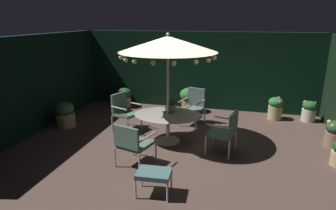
% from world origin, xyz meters
% --- Properties ---
extents(ground_plane, '(8.13, 6.47, 0.02)m').
position_xyz_m(ground_plane, '(0.00, 0.00, -0.01)').
color(ground_plane, brown).
extents(hedge_backdrop_rear, '(8.13, 0.30, 2.49)m').
position_xyz_m(hedge_backdrop_rear, '(0.00, 3.09, 1.25)').
color(hedge_backdrop_rear, black).
rests_on(hedge_backdrop_rear, ground_plane).
extents(hedge_backdrop_left, '(0.30, 6.47, 2.49)m').
position_xyz_m(hedge_backdrop_left, '(-3.91, 0.00, 1.25)').
color(hedge_backdrop_left, black).
rests_on(hedge_backdrop_left, ground_plane).
extents(patio_dining_table, '(1.64, 1.26, 0.70)m').
position_xyz_m(patio_dining_table, '(-0.27, 0.02, 0.57)').
color(patio_dining_table, silver).
rests_on(patio_dining_table, ground_plane).
extents(patio_umbrella, '(2.23, 2.23, 2.59)m').
position_xyz_m(patio_umbrella, '(-0.27, 0.02, 2.34)').
color(patio_umbrella, beige).
rests_on(patio_umbrella, ground_plane).
extents(centerpiece_planter, '(0.29, 0.29, 0.38)m').
position_xyz_m(centerpiece_planter, '(-0.25, 0.20, 0.91)').
color(centerpiece_planter, tan).
rests_on(centerpiece_planter, patio_dining_table).
extents(patio_chair_north, '(0.67, 0.71, 0.97)m').
position_xyz_m(patio_chair_north, '(1.12, -0.29, 0.57)').
color(patio_chair_north, beige).
rests_on(patio_chair_north, ground_plane).
extents(patio_chair_northeast, '(0.70, 0.75, 1.01)m').
position_xyz_m(patio_chair_northeast, '(0.12, 1.41, 0.56)').
color(patio_chair_northeast, silver).
rests_on(patio_chair_northeast, ground_plane).
extents(patio_chair_east, '(0.74, 0.74, 0.99)m').
position_xyz_m(patio_chair_east, '(-1.62, 0.51, 0.56)').
color(patio_chair_east, silver).
rests_on(patio_chair_east, ground_plane).
extents(patio_chair_southeast, '(0.77, 0.77, 0.92)m').
position_xyz_m(patio_chair_southeast, '(-0.65, -1.35, 0.54)').
color(patio_chair_southeast, beige).
rests_on(patio_chair_southeast, ground_plane).
extents(ottoman_footrest, '(0.59, 0.44, 0.43)m').
position_xyz_m(ottoman_footrest, '(0.04, -2.18, 0.38)').
color(ottoman_footrest, beige).
rests_on(ottoman_footrest, ground_plane).
extents(potted_plant_back_right, '(0.61, 0.61, 0.78)m').
position_xyz_m(potted_plant_back_right, '(-0.19, 2.49, 0.43)').
color(potted_plant_back_right, '#A66E3D').
rests_on(potted_plant_back_right, ground_plane).
extents(potted_plant_right_far, '(0.39, 0.39, 0.61)m').
position_xyz_m(potted_plant_right_far, '(3.34, 2.44, 0.31)').
color(potted_plant_right_far, beige).
rests_on(potted_plant_right_far, ground_plane).
extents(potted_plant_back_left, '(0.42, 0.42, 0.67)m').
position_xyz_m(potted_plant_back_left, '(2.41, 2.39, 0.35)').
color(potted_plant_back_left, tan).
rests_on(potted_plant_back_left, ground_plane).
extents(potted_plant_left_far, '(0.51, 0.51, 0.65)m').
position_xyz_m(potted_plant_left_far, '(-2.41, 2.46, 0.35)').
color(potted_plant_left_far, tan).
rests_on(potted_plant_left_far, ground_plane).
extents(potted_plant_left_near, '(0.50, 0.50, 0.69)m').
position_xyz_m(potted_plant_left_near, '(-3.26, 0.31, 0.34)').
color(potted_plant_left_near, tan).
rests_on(potted_plant_left_near, ground_plane).
extents(potted_plant_back_center, '(0.44, 0.44, 0.61)m').
position_xyz_m(potted_plant_back_center, '(3.58, 0.76, 0.31)').
color(potted_plant_back_center, '#8B6851').
rests_on(potted_plant_back_center, ground_plane).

